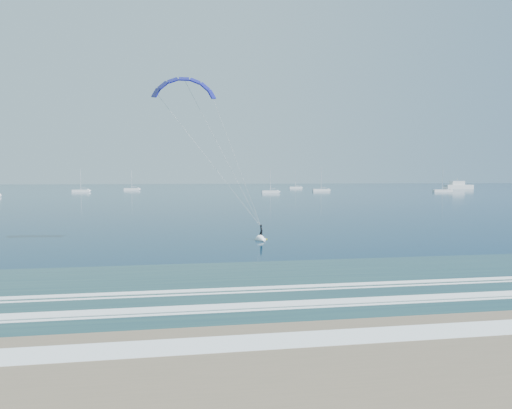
{
  "coord_description": "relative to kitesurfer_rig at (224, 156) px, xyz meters",
  "views": [
    {
      "loc": [
        -6.27,
        -20.3,
        7.54
      ],
      "look_at": [
        1.44,
        26.53,
        4.62
      ],
      "focal_mm": 32.0,
      "sensor_mm": 36.0,
      "label": 1
    }
  ],
  "objects": [
    {
      "name": "motor_yacht",
      "position": [
        160.45,
        200.81,
        -7.94
      ],
      "size": [
        17.13,
        4.57,
        6.8
      ],
      "color": "white",
      "rests_on": "ground"
    },
    {
      "name": "sailboat_3",
      "position": [
        35.04,
        151.1,
        -9.12
      ],
      "size": [
        7.84,
        2.4,
        11.01
      ],
      "color": "white",
      "rests_on": "ground"
    },
    {
      "name": "sailboat_6",
      "position": [
        120.86,
        153.28,
        -9.11
      ],
      "size": [
        9.57,
        2.4,
        12.86
      ],
      "color": "white",
      "rests_on": "ground"
    },
    {
      "name": "sailboat_4",
      "position": [
        65.36,
        224.15,
        -9.13
      ],
      "size": [
        7.92,
        2.4,
        10.88
      ],
      "color": "white",
      "rests_on": "ground"
    },
    {
      "name": "ground",
      "position": [
        1.51,
        -30.49,
        -9.8
      ],
      "size": [
        900.0,
        900.0,
        0.0
      ],
      "primitive_type": "plane",
      "color": "#072843",
      "rests_on": "ground"
    },
    {
      "name": "sailboat_1",
      "position": [
        -52.43,
        179.39,
        -9.12
      ],
      "size": [
        8.02,
        2.4,
        11.1
      ],
      "color": "white",
      "rests_on": "ground"
    },
    {
      "name": "sailboat_5",
      "position": [
        65.32,
        171.65,
        -9.12
      ],
      "size": [
        8.82,
        2.4,
        12.02
      ],
      "color": "white",
      "rests_on": "ground"
    },
    {
      "name": "sailboat_2",
      "position": [
        -31.25,
        204.42,
        -9.13
      ],
      "size": [
        8.13,
        2.4,
        11.04
      ],
      "color": "white",
      "rests_on": "ground"
    },
    {
      "name": "kitesurfer_rig",
      "position": [
        0.0,
        0.0,
        0.0
      ],
      "size": [
        14.49,
        6.85,
        19.05
      ],
      "color": "#C5CC18",
      "rests_on": "ground"
    }
  ]
}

